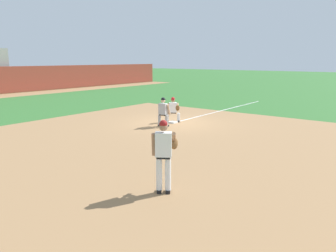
% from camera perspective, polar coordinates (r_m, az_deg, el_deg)
% --- Properties ---
extents(ground_plane, '(160.00, 160.00, 0.00)m').
position_cam_1_polar(ground_plane, '(17.19, 0.87, 0.52)').
color(ground_plane, '#336B2D').
extents(infield_dirt_patch, '(18.00, 18.00, 0.01)m').
position_cam_1_polar(infield_dirt_patch, '(12.72, 0.33, -3.42)').
color(infield_dirt_patch, '#9E754C').
rests_on(infield_dirt_patch, ground).
extents(foul_line_stripe, '(11.33, 0.10, 0.00)m').
position_cam_1_polar(foul_line_stripe, '(21.92, 9.78, 2.78)').
color(foul_line_stripe, white).
rests_on(foul_line_stripe, ground).
extents(first_base_bag, '(0.38, 0.38, 0.09)m').
position_cam_1_polar(first_base_bag, '(17.18, 0.87, 0.66)').
color(first_base_bag, white).
rests_on(first_base_bag, ground).
extents(baseball, '(0.07, 0.07, 0.07)m').
position_cam_1_polar(baseball, '(12.80, -0.28, -3.18)').
color(baseball, white).
rests_on(baseball, ground).
extents(pitcher, '(0.85, 0.57, 1.86)m').
position_cam_1_polar(pitcher, '(8.07, -0.67, -4.53)').
color(pitcher, black).
rests_on(pitcher, ground).
extents(first_baseman, '(0.79, 1.05, 1.34)m').
position_cam_1_polar(first_baseman, '(17.31, 0.93, 3.05)').
color(first_baseman, black).
rests_on(first_baseman, ground).
extents(baserunner, '(0.50, 0.63, 1.46)m').
position_cam_1_polar(baserunner, '(16.15, -0.85, 2.66)').
color(baserunner, black).
rests_on(baserunner, ground).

